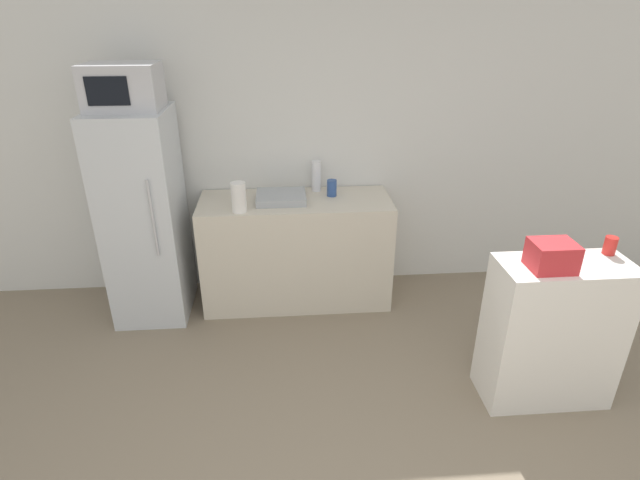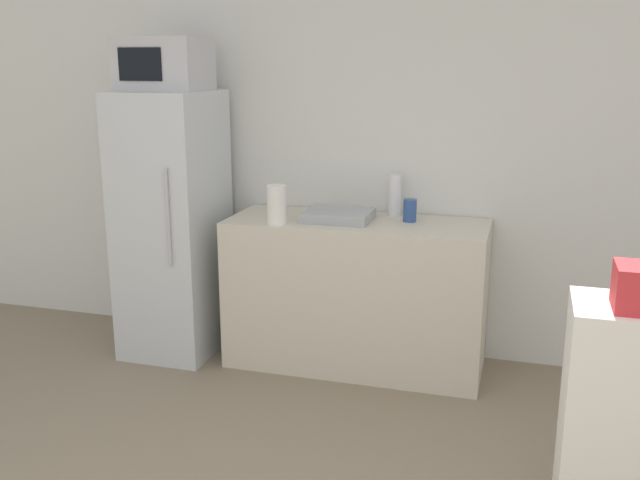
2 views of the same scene
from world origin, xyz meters
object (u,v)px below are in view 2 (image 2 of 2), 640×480
(microwave, at_px, (164,64))
(paper_towel_roll, at_px, (277,205))
(refrigerator, at_px, (173,224))
(bottle_tall, at_px, (395,195))
(bottle_short, at_px, (410,211))

(microwave, xyz_separation_m, paper_towel_roll, (0.76, -0.13, -0.80))
(refrigerator, xyz_separation_m, bottle_tall, (1.39, 0.30, 0.21))
(microwave, bearing_deg, refrigerator, 71.66)
(paper_towel_roll, bearing_deg, bottle_short, 21.30)
(refrigerator, bearing_deg, bottle_tall, 12.05)
(microwave, height_order, bottle_short, microwave)
(bottle_short, bearing_deg, microwave, -173.94)
(bottle_short, bearing_deg, refrigerator, -173.99)
(microwave, bearing_deg, bottle_short, 6.06)
(bottle_short, xyz_separation_m, paper_towel_roll, (-0.74, -0.29, 0.05))
(microwave, distance_m, paper_towel_roll, 1.11)
(refrigerator, distance_m, bottle_tall, 1.43)
(bottle_short, height_order, paper_towel_roll, paper_towel_roll)
(refrigerator, height_order, microwave, microwave)
(microwave, xyz_separation_m, bottle_short, (1.50, 0.16, -0.85))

